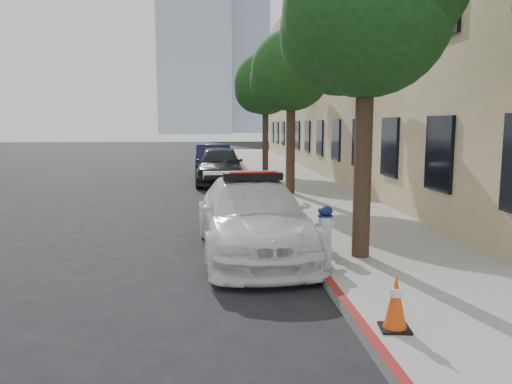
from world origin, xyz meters
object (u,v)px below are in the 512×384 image
Objects in this scene: police_car at (253,216)px; parked_car_far at (213,161)px; fire_hydrant at (325,229)px; parked_car_mid at (220,165)px; traffic_cone at (396,303)px.

police_car reaches higher than parked_car_far.
fire_hydrant is (1.99, -14.70, -0.18)m from parked_car_far.
parked_car_mid reaches higher than police_car.
fire_hydrant reaches higher than traffic_cone.
traffic_cone is (0.02, -3.45, -0.10)m from fire_hydrant.
parked_car_mid is (-0.48, 11.01, 0.08)m from police_car.
police_car is 1.39m from fire_hydrant.
parked_car_far reaches higher than fire_hydrant.
parked_car_mid is 1.02× the size of parked_car_far.
parked_car_far is 5.36× the size of fire_hydrant.
police_car is 14.11m from parked_car_far.
police_car is at bearing 177.04° from fire_hydrant.
parked_car_far is at bearing 120.44° from fire_hydrant.
fire_hydrant is at bearing -80.49° from parked_car_mid.
police_car is 4.25m from traffic_cone.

